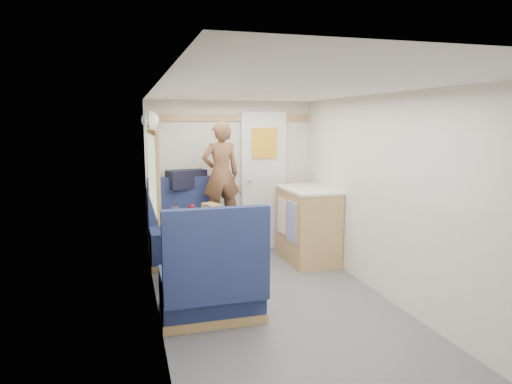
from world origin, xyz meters
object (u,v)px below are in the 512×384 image
object	(u,v)px
beer_glass	(217,213)
dinette_table	(197,235)
person	(221,174)
bench_far	(187,239)
tumbler_right	(206,211)
bread_loaf	(212,208)
pepper_grinder	(201,214)
dome_light	(150,120)
tumbler_left	(182,223)
orange_fruit	(215,220)
tray	(202,223)
wine_glass	(192,208)
salt_grinder	(189,219)
tumbler_mid	(175,210)
galley_counter	(307,224)
bench_near	(213,288)
cheese_block	(213,219)
duffel_bag	(186,179)

from	to	relation	value
beer_glass	dinette_table	bearing A→B (deg)	-162.18
person	bench_far	bearing A→B (deg)	-6.36
tumbler_right	bread_loaf	xyz separation A→B (m)	(0.09, 0.13, -0.00)
pepper_grinder	bread_loaf	xyz separation A→B (m)	(0.17, 0.26, 0.00)
dome_light	tumbler_left	xyz separation A→B (m)	(0.20, -1.17, -0.98)
orange_fruit	bread_loaf	distance (m)	0.64
tray	bread_loaf	world-z (taller)	bread_loaf
tumbler_right	pepper_grinder	size ratio (longest dim) A/B	1.14
tray	pepper_grinder	distance (m)	0.25
dome_light	wine_glass	bearing A→B (deg)	-66.72
beer_glass	salt_grinder	xyz separation A→B (m)	(-0.32, -0.20, -0.01)
dinette_table	tumbler_mid	size ratio (longest dim) A/B	7.92
dome_light	galley_counter	distance (m)	2.28
bench_near	orange_fruit	distance (m)	0.75
cheese_block	bench_far	bearing A→B (deg)	98.38
dinette_table	salt_grinder	size ratio (longest dim) A/B	9.88
person	duffel_bag	xyz separation A→B (m)	(-0.39, 0.27, -0.08)
galley_counter	wine_glass	size ratio (longest dim) A/B	5.48
cheese_block	pepper_grinder	size ratio (longest dim) A/B	1.12
cheese_block	tumbler_right	bearing A→B (deg)	92.19
bread_loaf	tumbler_left	bearing A→B (deg)	-122.32
dinette_table	pepper_grinder	bearing A→B (deg)	48.86
person	tumbler_left	world-z (taller)	person
galley_counter	dome_light	bearing A→B (deg)	170.82
dinette_table	salt_grinder	xyz separation A→B (m)	(-0.10, -0.12, 0.20)
bench_near	duffel_bag	bearing A→B (deg)	88.66
dome_light	tumbler_right	bearing A→B (deg)	-51.04
wine_glass	salt_grinder	size ratio (longest dim) A/B	1.80
bench_far	tumbler_mid	bearing A→B (deg)	-108.55
orange_fruit	person	bearing A→B (deg)	75.40
tumbler_left	pepper_grinder	size ratio (longest dim) A/B	1.01
bench_far	pepper_grinder	size ratio (longest dim) A/B	10.56
tumbler_right	beer_glass	world-z (taller)	tumbler_right
dinette_table	duffel_bag	world-z (taller)	duffel_bag
dinette_table	orange_fruit	distance (m)	0.39
dinette_table	cheese_block	world-z (taller)	cheese_block
dome_light	tumbler_right	size ratio (longest dim) A/B	1.76
duffel_bag	bench_far	bearing A→B (deg)	-119.01
bench_near	galley_counter	world-z (taller)	bench_near
bench_far	tumbler_left	size ratio (longest dim) A/B	10.50
bench_near	salt_grinder	world-z (taller)	bench_near
dome_light	bench_far	bearing A→B (deg)	2.12
orange_fruit	bread_loaf	xyz separation A→B (m)	(0.09, 0.63, -0.00)
bread_loaf	beer_glass	bearing A→B (deg)	-90.00
person	tumbler_left	size ratio (longest dim) A/B	12.83
dinette_table	orange_fruit	xyz separation A→B (m)	(0.14, -0.30, 0.21)
tray	beer_glass	bearing A→B (deg)	52.17
dinette_table	galley_counter	distance (m)	1.57
dinette_table	beer_glass	world-z (taller)	beer_glass
dinette_table	beer_glass	bearing A→B (deg)	17.82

